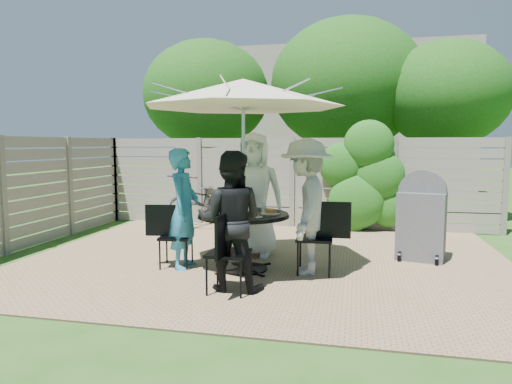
% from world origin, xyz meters
% --- Properties ---
extents(backyard_envelope, '(60.00, 60.00, 5.00)m').
position_xyz_m(backyard_envelope, '(0.09, 10.29, 2.61)').
color(backyard_envelope, '#2A541A').
rests_on(backyard_envelope, ground).
extents(patio_table, '(1.27, 1.27, 0.79)m').
position_xyz_m(patio_table, '(-0.18, -0.39, 0.55)').
color(patio_table, black).
rests_on(patio_table, ground).
extents(umbrella, '(2.79, 2.79, 2.56)m').
position_xyz_m(umbrella, '(-0.18, -0.39, 2.37)').
color(umbrella, silver).
rests_on(umbrella, ground).
extents(chair_back, '(0.46, 0.68, 0.94)m').
position_xyz_m(chair_back, '(-0.24, 0.58, 0.28)').
color(chair_back, black).
rests_on(chair_back, ground).
extents(person_back, '(0.96, 0.66, 1.90)m').
position_xyz_m(person_back, '(-0.23, 0.44, 0.95)').
color(person_back, white).
rests_on(person_back, ground).
extents(chair_left, '(0.67, 0.49, 0.88)m').
position_xyz_m(chair_left, '(-1.15, -0.44, 0.27)').
color(chair_left, black).
rests_on(chair_left, ground).
extents(person_left, '(0.43, 0.63, 1.66)m').
position_xyz_m(person_left, '(-1.01, -0.44, 0.83)').
color(person_left, teal).
rests_on(person_left, ground).
extents(chair_front, '(0.46, 0.69, 0.95)m').
position_xyz_m(chair_front, '(-0.13, -1.35, 0.29)').
color(chair_front, black).
rests_on(chair_front, ground).
extents(person_front, '(0.83, 0.67, 1.64)m').
position_xyz_m(person_front, '(-0.13, -1.21, 0.82)').
color(person_front, black).
rests_on(person_front, ground).
extents(chair_right, '(0.71, 0.48, 0.97)m').
position_xyz_m(chair_right, '(0.78, -0.33, 0.29)').
color(chair_right, black).
rests_on(chair_right, ground).
extents(person_right, '(0.73, 1.20, 1.79)m').
position_xyz_m(person_right, '(0.65, -0.33, 0.90)').
color(person_right, '#AEAFAA').
rests_on(person_right, ground).
extents(plate_back, '(0.26, 0.26, 0.06)m').
position_xyz_m(plate_back, '(-0.20, -0.03, 0.81)').
color(plate_back, white).
rests_on(plate_back, patio_table).
extents(plate_left, '(0.26, 0.26, 0.06)m').
position_xyz_m(plate_left, '(-0.54, -0.41, 0.81)').
color(plate_left, white).
rests_on(plate_left, patio_table).
extents(plate_front, '(0.26, 0.26, 0.06)m').
position_xyz_m(plate_front, '(-0.16, -0.74, 0.81)').
color(plate_front, white).
rests_on(plate_front, patio_table).
extents(plate_right, '(0.26, 0.26, 0.06)m').
position_xyz_m(plate_right, '(0.18, -0.36, 0.81)').
color(plate_right, white).
rests_on(plate_right, patio_table).
extents(plate_extra, '(0.24, 0.24, 0.06)m').
position_xyz_m(plate_extra, '(0.01, -0.67, 0.81)').
color(plate_extra, white).
rests_on(plate_extra, patio_table).
extents(glass_back, '(0.07, 0.07, 0.14)m').
position_xyz_m(glass_back, '(-0.30, -0.13, 0.86)').
color(glass_back, silver).
rests_on(glass_back, patio_table).
extents(glass_front, '(0.07, 0.07, 0.14)m').
position_xyz_m(glass_front, '(-0.06, -0.64, 0.86)').
color(glass_front, silver).
rests_on(glass_front, patio_table).
extents(glass_right, '(0.07, 0.07, 0.14)m').
position_xyz_m(glass_right, '(0.07, -0.26, 0.86)').
color(glass_right, silver).
rests_on(glass_right, patio_table).
extents(syrup_jug, '(0.09, 0.09, 0.16)m').
position_xyz_m(syrup_jug, '(-0.25, -0.34, 0.87)').
color(syrup_jug, '#59280C').
rests_on(syrup_jug, patio_table).
extents(coffee_cup, '(0.08, 0.08, 0.12)m').
position_xyz_m(coffee_cup, '(-0.10, -0.16, 0.85)').
color(coffee_cup, '#C6B293').
rests_on(coffee_cup, patio_table).
extents(bicycle, '(1.33, 2.23, 1.11)m').
position_xyz_m(bicycle, '(-1.86, 2.60, 0.55)').
color(bicycle, '#333338').
rests_on(bicycle, ground).
extents(bbq_grill, '(0.76, 0.65, 1.35)m').
position_xyz_m(bbq_grill, '(2.23, 0.72, 0.61)').
color(bbq_grill, '#59595E').
rests_on(bbq_grill, ground).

